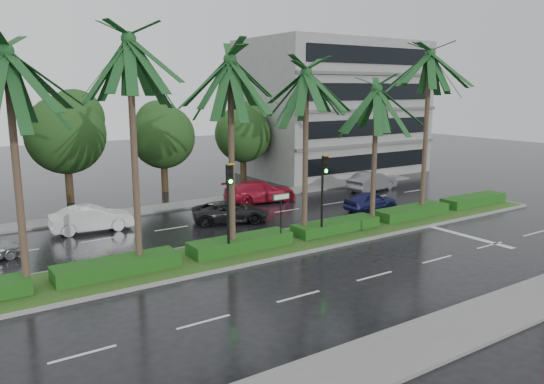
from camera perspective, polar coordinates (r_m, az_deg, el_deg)
ground at (r=26.58m, az=3.35°, el=-5.94°), size 120.00×120.00×0.00m
near_sidewalk at (r=19.94m, az=21.81°, el=-12.52°), size 40.00×2.40×0.12m
far_sidewalk at (r=36.53m, az=-8.09°, el=-1.22°), size 40.00×2.00×0.12m
median at (r=27.33m, az=2.08°, el=-5.28°), size 36.00×4.00×0.15m
hedge at (r=27.22m, az=2.09°, el=-4.53°), size 35.20×1.40×0.60m
lane_markings at (r=28.14m, az=8.83°, el=-5.07°), size 34.00×13.06×0.01m
palm_row at (r=25.52m, az=-0.14°, el=12.30°), size 26.30×4.20×10.44m
signal_median_left at (r=23.95m, az=-4.65°, el=-0.45°), size 0.34×0.42×4.36m
signal_median_right at (r=27.01m, az=5.58°, el=0.85°), size 0.34×0.42×4.36m
street_sign at (r=25.84m, az=0.99°, el=-1.54°), size 0.95×0.09×2.60m
bg_trees at (r=40.76m, az=-12.29°, el=6.65°), size 33.35×5.38×7.78m
building at (r=50.14m, az=6.53°, el=8.99°), size 16.00×10.00×12.00m
car_white at (r=30.89m, az=-18.82°, el=-2.71°), size 1.93×4.53×1.45m
car_darkgrey at (r=31.38m, az=-4.51°, el=-2.13°), size 3.52×4.92×1.24m
car_red at (r=36.75m, az=-1.27°, el=0.06°), size 2.68×5.34×1.49m
car_blue at (r=34.77m, az=10.56°, el=-0.96°), size 1.51×3.72×1.27m
car_grey at (r=41.48m, az=10.72°, el=1.13°), size 2.26×4.70×1.48m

